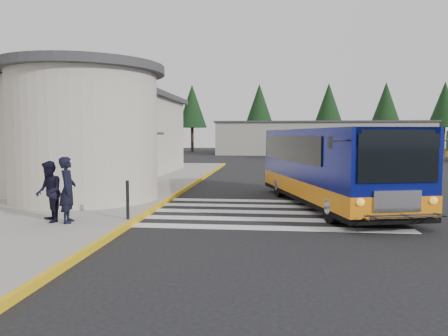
# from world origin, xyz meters

# --- Properties ---
(ground) EXTENTS (140.00, 140.00, 0.00)m
(ground) POSITION_xyz_m (0.00, 0.00, 0.00)
(ground) COLOR black
(ground) RESTS_ON ground
(sidewalk) EXTENTS (10.00, 34.00, 0.15)m
(sidewalk) POSITION_xyz_m (-9.00, 4.00, 0.07)
(sidewalk) COLOR gray
(sidewalk) RESTS_ON ground
(curb_strip) EXTENTS (0.12, 34.00, 0.16)m
(curb_strip) POSITION_xyz_m (-4.05, 4.00, 0.08)
(curb_strip) COLOR gold
(curb_strip) RESTS_ON ground
(station_building) EXTENTS (12.70, 18.70, 4.80)m
(station_building) POSITION_xyz_m (-10.84, 6.91, 2.57)
(station_building) COLOR #B5AD99
(station_building) RESTS_ON ground
(crosswalk) EXTENTS (8.00, 5.35, 0.01)m
(crosswalk) POSITION_xyz_m (-0.50, -0.80, 0.01)
(crosswalk) COLOR silver
(crosswalk) RESTS_ON ground
(depot_building) EXTENTS (26.40, 8.40, 4.20)m
(depot_building) POSITION_xyz_m (6.00, 42.00, 2.11)
(depot_building) COLOR gray
(depot_building) RESTS_ON ground
(tree_line) EXTENTS (58.40, 4.40, 10.00)m
(tree_line) POSITION_xyz_m (6.29, 50.00, 6.77)
(tree_line) COLOR black
(tree_line) RESTS_ON ground
(transit_bus) EXTENTS (5.04, 9.79, 2.68)m
(transit_bus) POSITION_xyz_m (1.78, 0.71, 1.28)
(transit_bus) COLOR #080E61
(transit_bus) RESTS_ON ground
(pedestrian_a) EXTENTS (0.58, 0.73, 1.76)m
(pedestrian_a) POSITION_xyz_m (-5.63, -3.74, 1.03)
(pedestrian_a) COLOR black
(pedestrian_a) RESTS_ON sidewalk
(pedestrian_b) EXTENTS (0.98, 1.01, 1.64)m
(pedestrian_b) POSITION_xyz_m (-6.16, -3.73, 0.97)
(pedestrian_b) COLOR black
(pedestrian_b) RESTS_ON sidewalk
(bollard) EXTENTS (0.09, 0.09, 1.08)m
(bollard) POSITION_xyz_m (-4.20, -3.14, 0.69)
(bollard) COLOR black
(bollard) RESTS_ON sidewalk
(far_bus_a) EXTENTS (9.91, 5.20, 2.46)m
(far_bus_a) POSITION_xyz_m (7.37, 30.95, 1.60)
(far_bus_a) COLOR #130862
(far_bus_a) RESTS_ON ground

